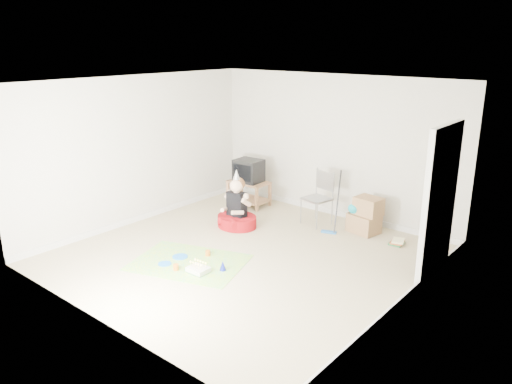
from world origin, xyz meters
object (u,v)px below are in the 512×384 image
Objects in this scene: crt_tv at (249,171)px; folding_chair at (317,199)px; birthday_cake at (198,270)px; tv_stand at (249,191)px; seated_woman at (237,214)px; cardboard_boxes at (365,216)px.

folding_chair is (1.63, -0.05, -0.24)m from crt_tv.
birthday_cake is at bearing -94.30° from folding_chair.
birthday_cake is (1.42, -2.77, -0.25)m from tv_stand.
crt_tv is 0.53× the size of folding_chair.
birthday_cake is (-0.20, -2.73, -0.43)m from folding_chair.
birthday_cake is at bearing -62.85° from tv_stand.
crt_tv reaches higher than birthday_cake.
seated_woman is 3.55× the size of birthday_cake.
birthday_cake is (1.42, -2.77, -0.67)m from crt_tv.
seated_woman reaches higher than folding_chair.
tv_stand is at bearing -176.89° from cardboard_boxes.
birthday_cake is at bearing -65.15° from seated_woman.
tv_stand is 2.71× the size of birthday_cake.
cardboard_boxes is (2.49, 0.14, 0.01)m from tv_stand.
crt_tv is 0.81× the size of cardboard_boxes.
birthday_cake is (0.79, -1.71, -0.19)m from seated_woman.
crt_tv is 2.53m from cardboard_boxes.
seated_woman is (-1.00, -1.01, -0.25)m from folding_chair.
folding_chair is at bearing 45.40° from seated_woman.
seated_woman is at bearing 114.85° from birthday_cake.
seated_woman is (0.63, -1.06, -0.48)m from crt_tv.
folding_chair is at bearing -1.70° from tv_stand.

